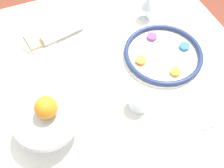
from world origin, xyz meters
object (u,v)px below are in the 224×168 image
at_px(bread_plate, 39,39).
at_px(seder_plate, 163,54).
at_px(wine_glass, 148,3).
at_px(napkin_roll, 62,32).
at_px(orange_fruit, 46,108).
at_px(cup_mid, 139,101).
at_px(fruit_stand, 46,120).

bearing_deg(bread_plate, seder_plate, 148.03).
bearing_deg(wine_glass, napkin_roll, -5.10).
bearing_deg(orange_fruit, seder_plate, -164.54).
xyz_separation_m(orange_fruit, bread_plate, (-0.05, -0.42, -0.13)).
bearing_deg(seder_plate, cup_mid, 41.92).
bearing_deg(napkin_roll, seder_plate, 142.52).
distance_m(bread_plate, cup_mid, 0.53).
bearing_deg(bread_plate, orange_fruit, 83.63).
relative_size(wine_glass, cup_mid, 1.63).
xyz_separation_m(bread_plate, napkin_roll, (-0.10, 0.02, 0.02)).
distance_m(seder_plate, bread_plate, 0.54).
xyz_separation_m(fruit_stand, cup_mid, (-0.32, 0.02, -0.05)).
height_order(wine_glass, bread_plate, wine_glass).
bearing_deg(napkin_roll, orange_fruit, 69.60).
bearing_deg(wine_glass, fruit_stand, 34.62).
bearing_deg(orange_fruit, cup_mid, 173.46).
distance_m(wine_glass, cup_mid, 0.47).
xyz_separation_m(bread_plate, cup_mid, (-0.26, 0.46, 0.03)).
xyz_separation_m(fruit_stand, napkin_roll, (-0.16, -0.42, -0.05)).
bearing_deg(fruit_stand, napkin_roll, -111.54).
relative_size(fruit_stand, orange_fruit, 2.88).
bearing_deg(bread_plate, wine_glass, 174.22).
bearing_deg(napkin_roll, fruit_stand, 68.46).
xyz_separation_m(wine_glass, bread_plate, (0.49, -0.05, -0.08)).
height_order(orange_fruit, napkin_roll, orange_fruit).
bearing_deg(orange_fruit, napkin_roll, -110.40).
relative_size(orange_fruit, bread_plate, 0.46).
relative_size(wine_glass, bread_plate, 0.79).
distance_m(orange_fruit, bread_plate, 0.44).
bearing_deg(fruit_stand, bread_plate, -97.97).
relative_size(orange_fruit, cup_mid, 0.96).
distance_m(bread_plate, napkin_roll, 0.11).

